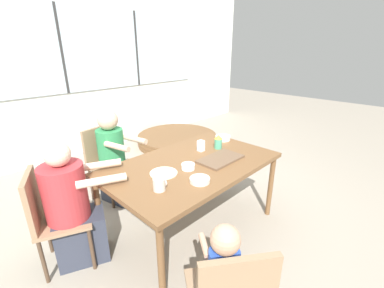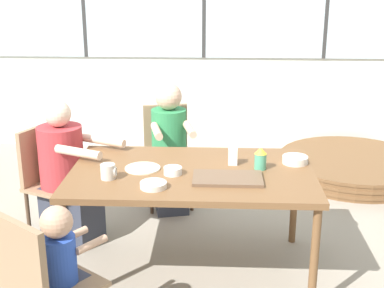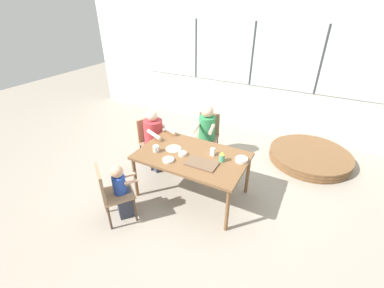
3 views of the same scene
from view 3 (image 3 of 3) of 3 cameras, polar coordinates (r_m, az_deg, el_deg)
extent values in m
plane|color=gray|center=(4.11, 0.00, -10.91)|extent=(16.00, 16.00, 0.00)
cube|color=silver|center=(5.79, 13.16, 16.35)|extent=(8.40, 0.06, 2.80)
cube|color=silver|center=(5.70, 13.35, 18.80)|extent=(5.20, 0.02, 1.25)
cube|color=#333333|center=(6.16, 0.93, 20.31)|extent=(0.04, 0.01, 1.25)
cube|color=#333333|center=(5.70, 13.33, 18.80)|extent=(0.04, 0.01, 1.25)
cube|color=#333333|center=(5.51, 26.88, 16.15)|extent=(0.04, 0.01, 1.25)
cube|color=brown|center=(3.69, 0.00, -2.69)|extent=(1.56, 0.96, 0.04)
cylinder|color=brown|center=(3.95, -12.48, -7.32)|extent=(0.05, 0.05, 0.68)
cylinder|color=brown|center=(3.38, 7.83, -14.47)|extent=(0.05, 0.05, 0.68)
cylinder|color=brown|center=(4.51, -5.66, -1.58)|extent=(0.05, 0.05, 0.68)
cylinder|color=brown|center=(4.02, 12.26, -6.64)|extent=(0.05, 0.05, 0.68)
cube|color=#937556|center=(4.76, 3.36, 1.33)|extent=(0.48, 0.48, 0.03)
cube|color=#937556|center=(4.82, 3.87, 4.65)|extent=(0.38, 0.12, 0.42)
cylinder|color=#4C3828|center=(4.70, 4.89, -2.16)|extent=(0.03, 0.03, 0.40)
cylinder|color=#4C3828|center=(4.75, 0.86, -1.61)|extent=(0.03, 0.03, 0.40)
cylinder|color=#4C3828|center=(4.98, 5.60, -0.15)|extent=(0.03, 0.03, 0.40)
cylinder|color=#4C3828|center=(5.04, 1.79, 0.34)|extent=(0.03, 0.03, 0.40)
cube|color=#937556|center=(4.62, -8.61, 0.09)|extent=(0.53, 0.53, 0.03)
cube|color=#937556|center=(4.66, -9.97, 3.32)|extent=(0.18, 0.36, 0.42)
cylinder|color=#4C3828|center=(4.68, -5.56, -2.33)|extent=(0.03, 0.03, 0.40)
cylinder|color=#4C3828|center=(4.53, -9.12, -3.75)|extent=(0.03, 0.03, 0.40)
cylinder|color=#4C3828|center=(4.93, -7.77, -0.68)|extent=(0.03, 0.03, 0.40)
cylinder|color=#4C3828|center=(4.79, -11.21, -1.97)|extent=(0.03, 0.03, 0.40)
cube|color=#937556|center=(3.61, -16.19, -10.52)|extent=(0.56, 0.56, 0.03)
cube|color=#937556|center=(3.47, -19.63, -8.39)|extent=(0.33, 0.25, 0.42)
cylinder|color=#4C3828|center=(3.89, -13.80, -10.82)|extent=(0.03, 0.03, 0.40)
cylinder|color=#4C3828|center=(3.64, -12.48, -14.04)|extent=(0.03, 0.03, 0.40)
cylinder|color=#4C3828|center=(3.87, -18.76, -12.00)|extent=(0.03, 0.03, 0.40)
cylinder|color=#4C3828|center=(3.61, -17.85, -15.35)|extent=(0.03, 0.03, 0.40)
cube|color=#333847|center=(4.78, 3.05, -1.32)|extent=(0.33, 0.40, 0.42)
cylinder|color=#2D844C|center=(4.62, 3.34, 3.59)|extent=(0.29, 0.29, 0.43)
sphere|color=#DBB293|center=(4.49, 3.46, 7.32)|extent=(0.22, 0.22, 0.22)
cylinder|color=#DBB293|center=(4.33, 4.41, 3.31)|extent=(0.13, 0.32, 0.06)
cylinder|color=#DBB293|center=(4.38, 1.05, 3.71)|extent=(0.13, 0.32, 0.06)
cube|color=#333847|center=(4.65, -7.75, -2.55)|extent=(0.47, 0.42, 0.42)
cylinder|color=#B23338|center=(4.48, -8.57, 2.54)|extent=(0.32, 0.32, 0.45)
sphere|color=beige|center=(4.34, -8.89, 6.30)|extent=(0.19, 0.19, 0.19)
cylinder|color=beige|center=(4.28, -5.10, 3.21)|extent=(0.35, 0.20, 0.06)
cylinder|color=beige|center=(4.15, -8.42, 2.05)|extent=(0.35, 0.20, 0.06)
cube|color=#333847|center=(3.75, -14.63, -12.59)|extent=(0.25, 0.26, 0.42)
cylinder|color=#284CB7|center=(3.53, -15.87, -8.64)|extent=(0.17, 0.17, 0.25)
sphere|color=tan|center=(3.41, -16.35, -5.89)|extent=(0.16, 0.16, 0.16)
cylinder|color=tan|center=(3.58, -13.95, -6.77)|extent=(0.14, 0.18, 0.04)
cylinder|color=tan|center=(3.45, -13.34, -8.18)|extent=(0.14, 0.18, 0.04)
cube|color=brown|center=(3.48, 2.15, -4.37)|extent=(0.43, 0.25, 0.02)
cylinder|color=beige|center=(3.77, -8.02, -1.04)|extent=(0.09, 0.09, 0.09)
torus|color=beige|center=(3.75, -7.45, -1.21)|extent=(0.01, 0.06, 0.06)
cylinder|color=#4CA57F|center=(3.54, 6.69, -3.08)|extent=(0.08, 0.08, 0.10)
cone|color=gold|center=(3.50, 6.76, -2.07)|extent=(0.08, 0.08, 0.04)
cube|color=silver|center=(3.66, 4.62, -1.75)|extent=(0.06, 0.06, 0.11)
cylinder|color=silver|center=(3.59, 10.95, -3.44)|extent=(0.17, 0.17, 0.05)
cylinder|color=white|center=(3.66, -2.12, -2.17)|extent=(0.12, 0.12, 0.05)
cylinder|color=silver|center=(3.55, -5.29, -3.56)|extent=(0.16, 0.16, 0.03)
cylinder|color=beige|center=(3.83, -4.14, -1.05)|extent=(0.23, 0.23, 0.01)
cylinder|color=brown|center=(5.32, 24.50, -3.21)|extent=(1.44, 1.44, 0.03)
cylinder|color=brown|center=(5.31, 24.57, -2.93)|extent=(1.45, 1.45, 0.03)
cylinder|color=brown|center=(5.29, 24.63, -2.66)|extent=(1.44, 1.44, 0.03)
cylinder|color=brown|center=(5.28, 24.70, -2.39)|extent=(1.45, 1.45, 0.03)
cylinder|color=brown|center=(5.26, 24.77, -2.11)|extent=(1.44, 1.44, 0.03)
cylinder|color=brown|center=(5.25, 24.84, -1.83)|extent=(1.45, 1.45, 0.03)
camera|label=1|loc=(3.37, -37.31, 6.74)|focal=24.00mm
camera|label=2|loc=(1.57, -67.80, -20.49)|focal=50.00mm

